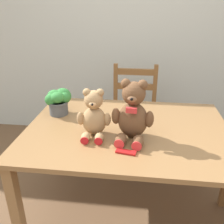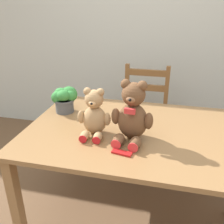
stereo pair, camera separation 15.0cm
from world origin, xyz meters
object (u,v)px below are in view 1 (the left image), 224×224
Objects in this scene: wooden_chair_behind at (134,115)px; potted_plant at (59,100)px; teddy_bear_left at (94,116)px; chocolate_bar at (126,152)px; teddy_bear_right at (133,114)px.

potted_plant is at bearing 50.90° from wooden_chair_behind.
teddy_bear_left is at bearing -41.87° from potted_plant.
wooden_chair_behind reaches higher than chocolate_bar.
wooden_chair_behind is at bearing 89.75° from chocolate_bar.
teddy_bear_right is 3.25× the size of chocolate_bar.
teddy_bear_left reaches higher than chocolate_bar.
teddy_bear_right is at bearing 91.18° from wooden_chair_behind.
potted_plant is (-0.31, 0.28, -0.02)m from teddy_bear_left.
potted_plant is 0.71m from chocolate_bar.
teddy_bear_right is at bearing 82.44° from chocolate_bar.
chocolate_bar is (0.52, -0.46, -0.10)m from potted_plant.
chocolate_bar is at bearing -41.58° from potted_plant.
teddy_bear_left is 0.82× the size of teddy_bear_right.
potted_plant is 1.66× the size of chocolate_bar.
potted_plant is at bearing 138.42° from chocolate_bar.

